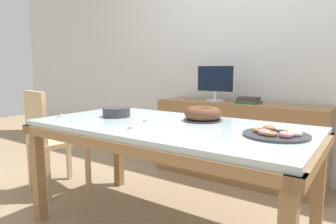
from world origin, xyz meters
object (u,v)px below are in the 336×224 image
at_px(chair, 50,136).
at_px(pastry_platter, 276,134).
at_px(tealight_right_edge, 127,111).
at_px(tealight_near_cakes, 61,116).
at_px(tealight_centre, 131,127).
at_px(book_stack, 248,100).
at_px(computer_monitor, 215,83).
at_px(plate_stack, 116,112).
at_px(tealight_left_edge, 146,120).
at_px(cake_chocolate_round, 203,114).

distance_m(chair, pastry_platter, 1.99).
bearing_deg(tealight_right_edge, chair, -155.96).
relative_size(tealight_near_cakes, tealight_centre, 1.00).
relative_size(book_stack, tealight_centre, 5.79).
xyz_separation_m(chair, tealight_right_edge, (0.68, 0.30, 0.25)).
distance_m(computer_monitor, plate_stack, 1.26).
height_order(book_stack, pastry_platter, book_stack).
bearing_deg(plate_stack, tealight_near_cakes, -143.40).
distance_m(chair, tealight_left_edge, 1.12).
height_order(plate_stack, tealight_right_edge, plate_stack).
bearing_deg(plate_stack, tealight_left_edge, -5.71).
bearing_deg(plate_stack, computer_monitor, 79.00).
distance_m(book_stack, pastry_platter, 1.35).
bearing_deg(book_stack, chair, -136.98).
xyz_separation_m(chair, computer_monitor, (1.02, 1.28, 0.46)).
distance_m(computer_monitor, pastry_platter, 1.56).
height_order(pastry_platter, tealight_right_edge, pastry_platter).
bearing_deg(cake_chocolate_round, computer_monitor, 111.29).
bearing_deg(cake_chocolate_round, tealight_centre, -114.36).
bearing_deg(plate_stack, book_stack, 63.91).
distance_m(cake_chocolate_round, tealight_right_edge, 0.73).
relative_size(pastry_platter, tealight_right_edge, 8.81).
height_order(cake_chocolate_round, tealight_centre, cake_chocolate_round).
bearing_deg(pastry_platter, chair, -177.96).
relative_size(book_stack, plate_stack, 1.10).
height_order(tealight_left_edge, tealight_near_cakes, same).
distance_m(cake_chocolate_round, tealight_left_edge, 0.40).
distance_m(cake_chocolate_round, tealight_centre, 0.55).
bearing_deg(pastry_platter, tealight_centre, -159.50).
distance_m(chair, cake_chocolate_round, 1.46).
height_order(plate_stack, tealight_centre, plate_stack).
bearing_deg(book_stack, cake_chocolate_round, -88.24).
relative_size(book_stack, pastry_platter, 0.66).
distance_m(plate_stack, tealight_right_edge, 0.26).
relative_size(cake_chocolate_round, tealight_right_edge, 6.69).
distance_m(tealight_left_edge, tealight_near_cakes, 0.68).
bearing_deg(plate_stack, pastry_platter, 0.27).
distance_m(book_stack, cake_chocolate_round, 1.01).
distance_m(computer_monitor, cake_chocolate_round, 1.09).
xyz_separation_m(computer_monitor, tealight_left_edge, (0.08, -1.25, -0.20)).
bearing_deg(tealight_left_edge, book_stack, 77.26).
bearing_deg(tealight_left_edge, cake_chocolate_round, 37.96).
relative_size(chair, book_stack, 4.06).
relative_size(chair, cake_chocolate_round, 3.51).
xyz_separation_m(book_stack, pastry_platter, (0.59, -1.22, -0.04)).
xyz_separation_m(computer_monitor, tealight_near_cakes, (-0.57, -1.47, -0.20)).
height_order(computer_monitor, plate_stack, computer_monitor).
xyz_separation_m(cake_chocolate_round, tealight_right_edge, (-0.73, 0.02, -0.04)).
height_order(plate_stack, tealight_near_cakes, plate_stack).
xyz_separation_m(computer_monitor, pastry_platter, (0.95, -1.21, -0.20)).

